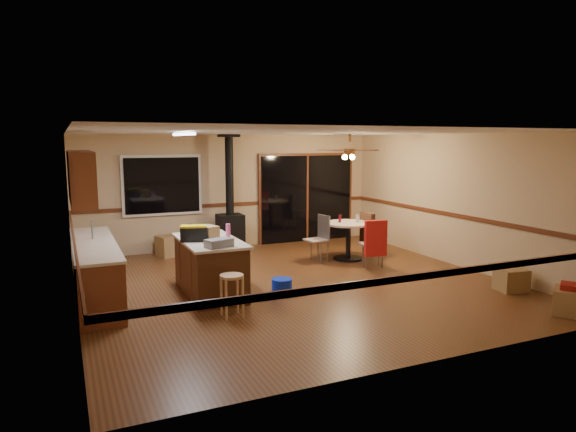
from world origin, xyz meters
TOP-DOWN VIEW (x-y plane):
  - floor at (0.00, 0.00)m, footprint 7.00×7.00m
  - ceiling at (0.00, 0.00)m, footprint 7.00×7.00m
  - wall_back at (0.00, 3.50)m, footprint 7.00×0.00m
  - wall_front at (0.00, -3.50)m, footprint 7.00×0.00m
  - wall_left at (-3.50, 0.00)m, footprint 0.00×7.00m
  - wall_right at (3.50, 0.00)m, footprint 0.00×7.00m
  - chair_rail at (0.00, 0.00)m, footprint 7.00×7.00m
  - window at (-1.60, 3.45)m, footprint 1.72×0.10m
  - sliding_door at (1.90, 3.45)m, footprint 2.52×0.10m
  - lower_cabinets at (-3.20, 0.50)m, footprint 0.60×3.00m
  - countertop at (-3.20, 0.50)m, footprint 0.64×3.04m
  - upper_cabinets at (-3.33, 0.70)m, footprint 0.35×2.00m
  - kitchen_island at (-1.50, 0.00)m, footprint 0.88×1.68m
  - wood_stove at (-0.20, 3.05)m, footprint 0.55×0.50m
  - ceiling_fan at (1.80, 1.25)m, footprint 0.24×0.24m
  - fluorescent_strip at (-1.80, 0.30)m, footprint 0.10×1.20m
  - toolbox_grey at (-1.53, -0.63)m, footprint 0.45×0.33m
  - toolbox_black at (-1.76, -0.03)m, footprint 0.44×0.31m
  - toolbox_yellow_lid at (-1.76, -0.03)m, footprint 0.43×0.31m
  - box_on_island at (-1.49, 0.11)m, footprint 0.33×0.37m
  - bottle_dark at (-1.78, 0.11)m, footprint 0.08×0.08m
  - bottle_pink at (-1.18, 0.03)m, footprint 0.08×0.08m
  - bottle_white at (-1.34, 0.30)m, footprint 0.07×0.07m
  - bar_stool at (-1.51, -1.16)m, footprint 0.44×0.44m
  - blue_bucket at (-0.47, -0.52)m, footprint 0.34×0.34m
  - dining_table at (1.80, 1.25)m, footprint 0.97×0.97m
  - glass_red at (1.65, 1.35)m, footprint 0.07×0.07m
  - glass_cream at (1.98, 1.20)m, footprint 0.07×0.07m
  - chair_left at (1.20, 1.37)m, footprint 0.46×0.45m
  - chair_near at (1.87, 0.37)m, footprint 0.48×0.52m
  - chair_right at (2.31, 1.30)m, footprint 0.46×0.44m
  - box_under_window at (-1.52, 3.10)m, footprint 0.66×0.59m
  - box_corner_a at (2.93, -3.01)m, footprint 0.63×0.61m
  - box_corner_b at (3.10, -1.81)m, footprint 0.51×0.46m
  - box_small_red at (2.93, -3.01)m, footprint 0.39×0.38m

SIDE VIEW (x-z plane):
  - floor at x=0.00m, z-range 0.00..0.00m
  - blue_bucket at x=-0.47m, z-range 0.00..0.27m
  - box_corner_b at x=3.10m, z-range 0.00..0.37m
  - box_corner_a at x=2.93m, z-range 0.00..0.37m
  - box_under_window at x=-1.52m, z-range 0.00..0.44m
  - bar_stool at x=-1.51m, z-range 0.00..0.61m
  - box_small_red at x=2.93m, z-range 0.37..0.45m
  - lower_cabinets at x=-3.20m, z-range 0.00..0.86m
  - kitchen_island at x=-1.50m, z-range 0.00..0.90m
  - dining_table at x=1.80m, z-range 0.14..0.92m
  - chair_left at x=1.20m, z-range 0.33..0.85m
  - chair_near at x=1.87m, z-range 0.25..0.95m
  - chair_right at x=2.31m, z-range 0.25..0.95m
  - wood_stove at x=-0.20m, z-range -0.53..1.99m
  - glass_cream at x=1.98m, z-range 0.78..0.93m
  - glass_red at x=1.65m, z-range 0.78..0.94m
  - countertop at x=-3.20m, z-range 0.86..0.90m
  - toolbox_grey at x=-1.53m, z-range 0.90..1.02m
  - bottle_white at x=-1.34m, z-range 0.90..1.06m
  - chair_rail at x=0.00m, z-range 0.96..1.04m
  - box_on_island at x=-1.49m, z-range 0.90..1.10m
  - toolbox_black at x=-1.76m, z-range 0.90..1.12m
  - bottle_pink at x=-1.18m, z-range 0.90..1.13m
  - bottle_dark at x=-1.78m, z-range 0.90..1.15m
  - sliding_door at x=1.90m, z-range 0.00..2.10m
  - toolbox_yellow_lid at x=-1.76m, z-range 1.12..1.15m
  - wall_back at x=0.00m, z-range -2.20..4.80m
  - wall_front at x=0.00m, z-range -2.20..4.80m
  - wall_left at x=-3.50m, z-range -2.20..4.80m
  - wall_right at x=3.50m, z-range -2.20..4.80m
  - window at x=-1.60m, z-range 0.84..2.16m
  - upper_cabinets at x=-3.33m, z-range 1.50..2.30m
  - ceiling_fan at x=1.80m, z-range 1.94..2.49m
  - fluorescent_strip at x=-1.80m, z-range 2.54..2.58m
  - ceiling at x=0.00m, z-range 2.60..2.60m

